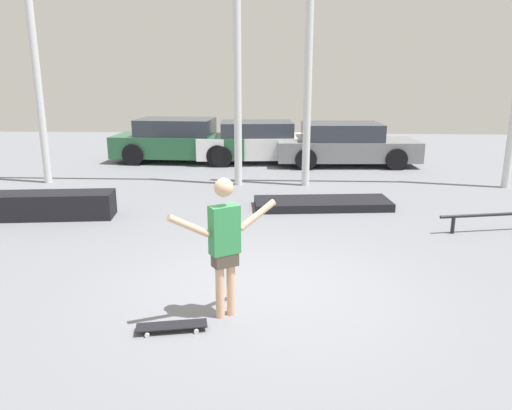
{
  "coord_description": "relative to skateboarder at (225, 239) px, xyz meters",
  "views": [
    {
      "loc": [
        0.23,
        -6.38,
        2.93
      ],
      "look_at": [
        -0.17,
        1.59,
        0.78
      ],
      "focal_mm": 35.0,
      "sensor_mm": 36.0,
      "label": 1
    }
  ],
  "objects": [
    {
      "name": "ground_plane",
      "position": [
        0.43,
        0.79,
        -1.0
      ],
      "size": [
        36.0,
        36.0,
        0.0
      ],
      "primitive_type": "plane",
      "color": "slate"
    },
    {
      "name": "skateboarder",
      "position": [
        0.0,
        0.0,
        0.0
      ],
      "size": [
        1.24,
        0.84,
        1.74
      ],
      "rotation": [
        0.0,
        0.0,
        0.57
      ],
      "color": "#DBAD89",
      "rests_on": "ground_plane"
    },
    {
      "name": "skateboard",
      "position": [
        -0.59,
        -0.41,
        -0.93
      ],
      "size": [
        0.85,
        0.37,
        0.08
      ],
      "rotation": [
        0.0,
        0.0,
        0.2
      ],
      "color": "black",
      "rests_on": "ground_plane"
    },
    {
      "name": "grind_box",
      "position": [
        -4.08,
        4.07,
        -0.73
      ],
      "size": [
        2.64,
        0.99,
        0.53
      ],
      "primitive_type": "cube",
      "rotation": [
        0.0,
        0.0,
        0.12
      ],
      "color": "black",
      "rests_on": "ground_plane"
    },
    {
      "name": "manual_pad",
      "position": [
        1.59,
        5.15,
        -0.91
      ],
      "size": [
        3.07,
        1.3,
        0.18
      ],
      "primitive_type": "cube",
      "rotation": [
        0.0,
        0.0,
        0.1
      ],
      "color": "black",
      "rests_on": "ground_plane"
    },
    {
      "name": "canopy_support_left",
      "position": [
        -3.06,
        7.37,
        2.6
      ],
      "size": [
        5.39,
        0.2,
        5.93
      ],
      "color": "silver",
      "rests_on": "ground_plane"
    },
    {
      "name": "canopy_support_right",
      "position": [
        3.91,
        7.37,
        2.6
      ],
      "size": [
        5.39,
        0.2,
        5.93
      ],
      "color": "silver",
      "rests_on": "ground_plane"
    },
    {
      "name": "parked_car_green",
      "position": [
        -2.69,
        10.81,
        -0.31
      ],
      "size": [
        4.51,
        2.15,
        1.41
      ],
      "rotation": [
        0.0,
        0.0,
        -0.05
      ],
      "color": "#28603D",
      "rests_on": "ground_plane"
    },
    {
      "name": "parked_car_white",
      "position": [
        -0.02,
        10.79,
        -0.34
      ],
      "size": [
        4.34,
        2.17,
        1.34
      ],
      "rotation": [
        0.0,
        0.0,
        0.09
      ],
      "color": "white",
      "rests_on": "ground_plane"
    },
    {
      "name": "parked_car_grey",
      "position": [
        2.71,
        10.48,
        -0.35
      ],
      "size": [
        4.53,
        2.18,
        1.33
      ],
      "rotation": [
        0.0,
        0.0,
        0.05
      ],
      "color": "slate",
      "rests_on": "ground_plane"
    }
  ]
}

